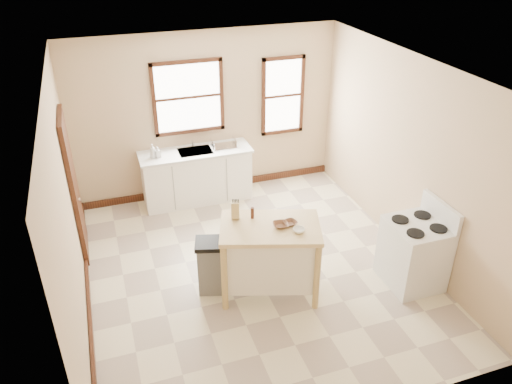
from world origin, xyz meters
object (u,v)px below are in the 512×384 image
(dish_rack, at_px, (224,144))
(soap_bottle_b, at_px, (158,152))
(gas_stove, at_px, (415,245))
(soap_bottle_a, at_px, (153,151))
(pepper_grinder, at_px, (252,213))
(bowl_a, at_px, (281,225))
(bowl_b, at_px, (290,223))
(trash_bin, at_px, (212,266))
(knife_block, at_px, (235,211))
(kitchen_island, at_px, (270,259))
(bowl_c, at_px, (299,230))

(dish_rack, bearing_deg, soap_bottle_b, 161.80)
(dish_rack, distance_m, gas_stove, 3.56)
(soap_bottle_a, distance_m, soap_bottle_b, 0.08)
(pepper_grinder, distance_m, bowl_a, 0.40)
(bowl_b, distance_m, trash_bin, 1.18)
(soap_bottle_b, distance_m, dish_rack, 1.11)
(knife_block, xyz_separation_m, bowl_a, (0.47, -0.37, -0.08))
(knife_block, bearing_deg, dish_rack, 94.89)
(bowl_a, bearing_deg, soap_bottle_a, 113.44)
(bowl_b, bearing_deg, soap_bottle_a, 115.82)
(dish_rack, relative_size, bowl_a, 2.19)
(kitchen_island, height_order, bowl_c, bowl_c)
(kitchen_island, height_order, bowl_b, bowl_b)
(knife_block, distance_m, bowl_c, 0.84)
(kitchen_island, height_order, pepper_grinder, pepper_grinder)
(pepper_grinder, bearing_deg, kitchen_island, -58.18)
(soap_bottle_b, bearing_deg, bowl_c, -79.93)
(soap_bottle_a, distance_m, gas_stove, 4.24)
(soap_bottle_b, bearing_deg, knife_block, -88.58)
(bowl_a, xyz_separation_m, gas_stove, (1.74, -0.39, -0.44))
(knife_block, height_order, trash_bin, knife_block)
(bowl_a, relative_size, bowl_b, 1.13)
(bowl_a, bearing_deg, trash_bin, 159.42)
(kitchen_island, relative_size, trash_bin, 1.62)
(soap_bottle_b, height_order, bowl_b, soap_bottle_b)
(soap_bottle_b, distance_m, kitchen_island, 2.83)
(dish_rack, relative_size, bowl_b, 2.47)
(pepper_grinder, bearing_deg, knife_block, 159.87)
(soap_bottle_a, relative_size, knife_block, 1.16)
(bowl_c, relative_size, trash_bin, 0.19)
(knife_block, xyz_separation_m, bowl_c, (0.63, -0.55, -0.08))
(bowl_b, height_order, bowl_c, bowl_c)
(soap_bottle_a, height_order, trash_bin, soap_bottle_a)
(soap_bottle_a, height_order, gas_stove, gas_stove)
(soap_bottle_b, height_order, bowl_c, soap_bottle_b)
(kitchen_island, xyz_separation_m, bowl_b, (0.25, -0.04, 0.52))
(gas_stove, bearing_deg, pepper_grinder, 161.27)
(dish_rack, height_order, bowl_a, bowl_a)
(kitchen_island, xyz_separation_m, trash_bin, (-0.70, 0.26, -0.12))
(dish_rack, height_order, pepper_grinder, pepper_grinder)
(kitchen_island, xyz_separation_m, gas_stove, (1.85, -0.44, 0.09))
(soap_bottle_a, xyz_separation_m, kitchen_island, (1.04, -2.62, -0.53))
(knife_block, bearing_deg, kitchen_island, -25.18)
(bowl_b, xyz_separation_m, trash_bin, (-0.95, 0.30, -0.65))
(soap_bottle_b, xyz_separation_m, knife_block, (0.62, -2.29, 0.10))
(bowl_a, height_order, trash_bin, bowl_a)
(soap_bottle_a, bearing_deg, bowl_a, -63.18)
(soap_bottle_a, bearing_deg, knife_block, -69.90)
(soap_bottle_b, xyz_separation_m, bowl_c, (1.25, -2.84, 0.02))
(bowl_b, bearing_deg, knife_block, 148.93)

